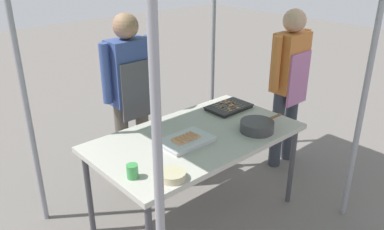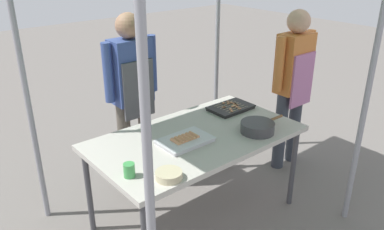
{
  "view_description": "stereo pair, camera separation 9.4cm",
  "coord_description": "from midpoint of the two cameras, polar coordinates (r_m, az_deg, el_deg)",
  "views": [
    {
      "loc": [
        -1.81,
        -1.98,
        2.09
      ],
      "look_at": [
        0.0,
        0.05,
        0.9
      ],
      "focal_mm": 36.78,
      "sensor_mm": 36.0,
      "label": 1
    },
    {
      "loc": [
        -1.73,
        -2.04,
        2.09
      ],
      "look_at": [
        0.0,
        0.05,
        0.9
      ],
      "focal_mm": 36.78,
      "sensor_mm": 36.0,
      "label": 2
    }
  ],
  "objects": [
    {
      "name": "drink_cup_near_edge",
      "position": [
        2.49,
        -8.02,
        -7.94
      ],
      "size": [
        0.07,
        0.07,
        0.09
      ],
      "primitive_type": "cylinder",
      "color": "#3F994C",
      "rests_on": "stall_table"
    },
    {
      "name": "vendor_woman",
      "position": [
        3.48,
        -7.89,
        3.98
      ],
      "size": [
        0.52,
        0.23,
        1.58
      ],
      "rotation": [
        0.0,
        0.0,
        3.14
      ],
      "color": "#595147",
      "rests_on": "ground"
    },
    {
      "name": "cooking_wok",
      "position": [
        3.07,
        10.37,
        -1.7
      ],
      "size": [
        0.42,
        0.26,
        0.08
      ],
      "color": "#38383A",
      "rests_on": "stall_table"
    },
    {
      "name": "tray_meat_skewers",
      "position": [
        3.47,
        6.42,
        1.05
      ],
      "size": [
        0.38,
        0.25,
        0.04
      ],
      "color": "black",
      "rests_on": "stall_table"
    },
    {
      "name": "customer_nearby",
      "position": [
        3.86,
        15.12,
        5.17
      ],
      "size": [
        0.52,
        0.23,
        1.56
      ],
      "color": "#333842",
      "rests_on": "ground"
    },
    {
      "name": "tray_grilled_sausages",
      "position": [
        2.87,
        -0.08,
        -3.7
      ],
      "size": [
        0.39,
        0.26,
        0.05
      ],
      "color": "silver",
      "rests_on": "stall_table"
    },
    {
      "name": "condiment_bowl",
      "position": [
        2.46,
        -2.27,
        -8.71
      ],
      "size": [
        0.17,
        0.17,
        0.05
      ],
      "primitive_type": "cylinder",
      "color": "#BFB28C",
      "rests_on": "stall_table"
    },
    {
      "name": "stall_table",
      "position": [
        3.02,
        1.5,
        -3.83
      ],
      "size": [
        1.6,
        0.9,
        0.75
      ],
      "color": "#B7B2A8",
      "rests_on": "ground"
    },
    {
      "name": "ground_plane",
      "position": [
        3.4,
        1.37,
        -14.33
      ],
      "size": [
        18.0,
        18.0,
        0.0
      ],
      "primitive_type": "plane",
      "color": "#66605B"
    }
  ]
}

